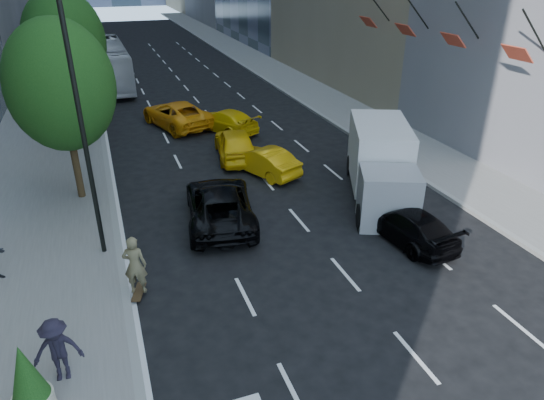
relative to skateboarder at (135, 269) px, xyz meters
name	(u,v)px	position (x,y,z in m)	size (l,w,h in m)	color
ground	(318,280)	(5.60, -1.20, -0.98)	(160.00, 160.00, 0.00)	black
sidewalk_left	(56,91)	(-3.40, 28.80, -0.90)	(6.00, 120.00, 0.15)	slate
sidewalk_right	(280,74)	(15.60, 28.80, -0.90)	(4.00, 120.00, 0.15)	slate
lamp_near	(82,92)	(-0.72, 2.80, 4.83)	(2.13, 0.22, 10.00)	black
lamp_far	(79,25)	(-0.72, 20.80, 4.83)	(2.13, 0.22, 10.00)	black
tree_near	(61,86)	(-1.60, 7.80, 3.99)	(4.20, 4.20, 7.46)	#322313
tree_mid	(65,41)	(-1.60, 17.80, 4.34)	(4.50, 4.50, 7.99)	#322313
tree_far	(70,27)	(-1.60, 30.80, 3.65)	(3.90, 3.90, 6.92)	#322313
traffic_signal	(81,21)	(-0.80, 38.80, 3.26)	(2.48, 0.53, 5.20)	black
facade_flags	(430,30)	(16.24, 8.80, 5.21)	(1.85, 13.30, 2.05)	black
skateboarder	(135,269)	(0.00, 0.00, 0.00)	(0.71, 0.47, 1.96)	brown
black_sedan_lincoln	(220,204)	(3.60, 3.80, -0.22)	(2.52, 5.46, 1.52)	black
black_sedan_mercedes	(408,225)	(9.80, 0.05, -0.35)	(1.76, 4.33, 1.26)	black
taxi_a	(235,143)	(6.10, 10.30, -0.18)	(1.90, 4.71, 1.61)	yellow
taxi_b	(263,161)	(6.80, 7.80, -0.31)	(1.41, 4.05, 1.33)	#D99D0B
taxi_c	(177,114)	(4.15, 16.80, -0.19)	(2.62, 5.68, 1.58)	orange
taxi_d	(226,121)	(6.80, 14.75, -0.31)	(1.88, 4.63, 1.34)	yellow
city_bus	(107,64)	(0.80, 29.90, 0.80)	(3.00, 12.80, 3.57)	silver
box_truck	(381,164)	(10.72, 3.60, 0.59)	(4.71, 6.83, 3.09)	silver
pedestrian_c	(57,350)	(-2.11, -2.95, 0.05)	(1.14, 0.66, 1.76)	black
planter_shrub	(29,385)	(-2.63, -4.02, 0.17)	(0.88, 0.88, 2.11)	beige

